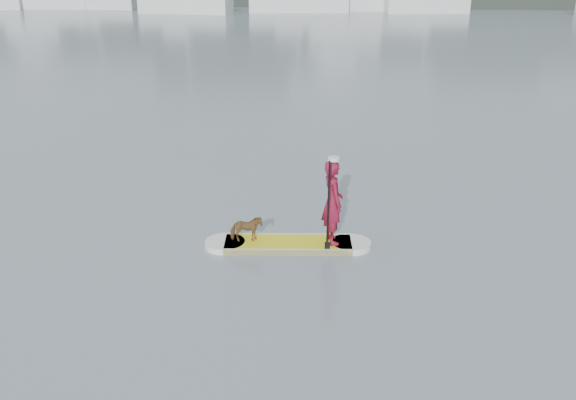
# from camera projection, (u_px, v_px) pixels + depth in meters

# --- Properties ---
(ground) EXTENTS (140.00, 140.00, 0.00)m
(ground) POSITION_uv_depth(u_px,v_px,m) (173.00, 176.00, 16.67)
(ground) COLOR slate
(ground) RESTS_ON ground
(paddleboard) EXTENTS (3.29, 1.04, 0.12)m
(paddleboard) POSITION_uv_depth(u_px,v_px,m) (288.00, 244.00, 12.69)
(paddleboard) COLOR yellow
(paddleboard) RESTS_ON ground
(paddler) EXTENTS (0.59, 0.71, 1.68)m
(paddler) POSITION_uv_depth(u_px,v_px,m) (333.00, 202.00, 12.35)
(paddler) COLOR maroon
(paddler) RESTS_ON paddleboard
(white_cap) EXTENTS (0.22, 0.22, 0.07)m
(white_cap) POSITION_uv_depth(u_px,v_px,m) (334.00, 159.00, 12.03)
(white_cap) COLOR silver
(white_cap) RESTS_ON paddler
(dog) EXTENTS (0.68, 0.42, 0.53)m
(dog) POSITION_uv_depth(u_px,v_px,m) (246.00, 229.00, 12.58)
(dog) COLOR #52331C
(dog) RESTS_ON paddleboard
(paddle) EXTENTS (0.10, 0.30, 2.00)m
(paddle) POSITION_uv_depth(u_px,v_px,m) (328.00, 217.00, 12.11)
(paddle) COLOR black
(paddle) RESTS_ON ground
(sailboat_b) EXTENTS (7.76, 2.40, 11.51)m
(sailboat_b) POSITION_uv_depth(u_px,v_px,m) (95.00, 0.00, 61.67)
(sailboat_b) COLOR silver
(sailboat_b) RESTS_ON ground
(sailboat_c) EXTENTS (8.39, 3.42, 11.75)m
(sailboat_c) POSITION_uv_depth(u_px,v_px,m) (185.00, 3.00, 57.84)
(sailboat_c) COLOR silver
(sailboat_c) RESTS_ON ground
(sailboat_d) EXTENTS (9.30, 3.95, 13.28)m
(sailboat_d) POSITION_uv_depth(u_px,v_px,m) (298.00, 1.00, 58.73)
(sailboat_d) COLOR silver
(sailboat_d) RESTS_ON ground
(sailboat_e) EXTENTS (7.63, 3.46, 10.66)m
(sailboat_e) POSITION_uv_depth(u_px,v_px,m) (426.00, 4.00, 57.94)
(sailboat_e) COLOR silver
(sailboat_e) RESTS_ON ground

